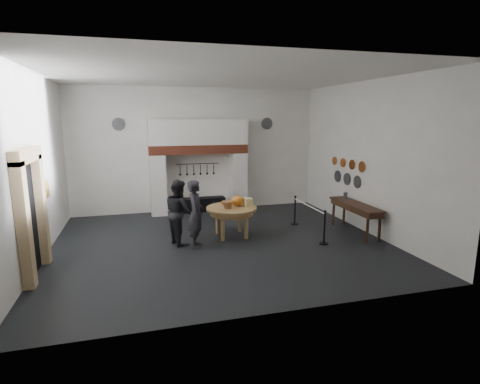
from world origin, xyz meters
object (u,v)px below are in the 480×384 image
object	(u,v)px
side_table	(356,205)
barrier_post_far	(295,211)
barrier_post_near	(324,228)
work_table	(232,208)
visitor_far	(179,212)
visitor_near	(196,214)
iron_range	(199,205)

from	to	relation	value
side_table	barrier_post_far	distance (m)	1.94
side_table	barrier_post_near	distance (m)	1.61
work_table	visitor_far	xyz separation A→B (m)	(-1.54, -0.25, 0.06)
visitor_near	barrier_post_near	world-z (taller)	visitor_near
visitor_far	barrier_post_far	bearing A→B (deg)	-95.46
barrier_post_far	visitor_near	bearing A→B (deg)	-159.35
barrier_post_near	barrier_post_far	distance (m)	2.00
barrier_post_far	visitor_far	bearing A→B (deg)	-166.90
iron_range	visitor_far	distance (m)	3.70
iron_range	side_table	bearing A→B (deg)	-43.36
iron_range	visitor_near	world-z (taller)	visitor_near
visitor_near	visitor_far	bearing A→B (deg)	55.13
work_table	barrier_post_near	bearing A→B (deg)	-30.71
work_table	visitor_near	distance (m)	1.31
side_table	work_table	bearing A→B (deg)	169.93
visitor_far	work_table	bearing A→B (deg)	-99.50
visitor_far	barrier_post_near	size ratio (longest dim) A/B	1.99
visitor_near	visitor_far	size ratio (longest dim) A/B	1.02
work_table	visitor_near	world-z (taller)	visitor_near
work_table	visitor_far	size ratio (longest dim) A/B	0.82
visitor_near	barrier_post_far	distance (m)	3.69
visitor_near	side_table	bearing A→B (deg)	-79.95
iron_range	work_table	world-z (taller)	work_table
side_table	barrier_post_near	size ratio (longest dim) A/B	2.44
visitor_far	visitor_near	bearing A→B (deg)	-153.56
visitor_near	side_table	xyz separation A→B (m)	(4.81, -0.01, -0.04)
iron_range	side_table	distance (m)	5.67
barrier_post_far	iron_range	bearing A→B (deg)	136.49
work_table	side_table	distance (m)	3.73
iron_range	visitor_far	bearing A→B (deg)	-107.74
visitor_far	barrier_post_near	bearing A→B (deg)	-124.76
iron_range	side_table	xyz separation A→B (m)	(4.10, -3.87, 0.62)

